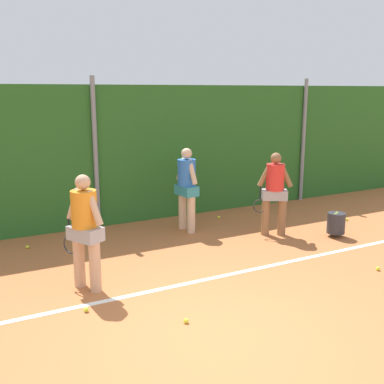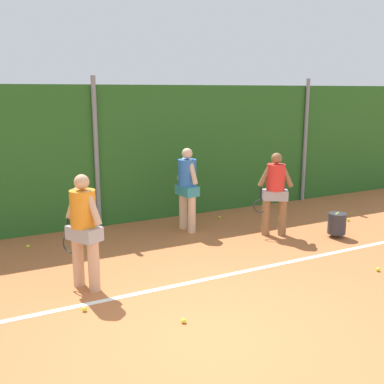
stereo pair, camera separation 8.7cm
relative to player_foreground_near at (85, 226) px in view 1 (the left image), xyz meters
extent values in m
plane|color=#B76638|center=(1.04, -0.56, -0.98)|extent=(30.08, 30.08, 0.00)
cube|color=#286023|center=(1.04, 3.18, 0.54)|extent=(19.55, 0.25, 3.04)
cylinder|color=gray|center=(1.04, 3.01, 0.63)|extent=(0.10, 0.10, 3.22)
cylinder|color=gray|center=(6.68, 3.01, 0.63)|extent=(0.10, 0.10, 3.22)
cube|color=white|center=(1.04, -0.54, -0.98)|extent=(14.29, 0.10, 0.01)
cylinder|color=tan|center=(0.08, -0.15, -0.60)|extent=(0.17, 0.17, 0.77)
cylinder|color=tan|center=(-0.08, 0.15, -0.60)|extent=(0.17, 0.17, 0.77)
cube|color=#99999E|center=(0.00, 0.00, -0.11)|extent=(0.50, 0.59, 0.20)
cylinder|color=orange|center=(0.00, 0.00, 0.26)|extent=(0.37, 0.37, 0.55)
sphere|color=tan|center=(0.00, 0.00, 0.66)|extent=(0.22, 0.22, 0.22)
cylinder|color=tan|center=(0.10, -0.19, 0.31)|extent=(0.20, 0.29, 0.52)
cylinder|color=tan|center=(-0.10, 0.19, 0.31)|extent=(0.20, 0.29, 0.52)
cylinder|color=black|center=(-0.18, 0.24, -0.06)|extent=(0.03, 0.03, 0.28)
torus|color=#26262B|center=(-0.18, 0.24, -0.33)|extent=(0.15, 0.26, 0.28)
cylinder|color=#8C603D|center=(4.24, 0.75, -0.60)|extent=(0.17, 0.17, 0.75)
cylinder|color=#8C603D|center=(3.96, 0.92, -0.60)|extent=(0.17, 0.17, 0.75)
cube|color=#99999E|center=(4.10, 0.84, -0.13)|extent=(0.58, 0.51, 0.20)
cylinder|color=red|center=(4.10, 0.84, 0.24)|extent=(0.37, 0.37, 0.53)
sphere|color=#8C603D|center=(4.10, 0.84, 0.62)|extent=(0.22, 0.22, 0.22)
cylinder|color=#8C603D|center=(4.28, 0.73, 0.28)|extent=(0.28, 0.21, 0.51)
cylinder|color=#8C603D|center=(3.92, 0.94, 0.28)|extent=(0.28, 0.21, 0.51)
cylinder|color=black|center=(3.82, 0.94, -0.09)|extent=(0.03, 0.03, 0.28)
torus|color=#26262B|center=(3.82, 0.94, -0.36)|extent=(0.26, 0.17, 0.28)
cylinder|color=beige|center=(2.64, 2.11, -0.59)|extent=(0.17, 0.17, 0.77)
cylinder|color=beige|center=(2.67, 1.76, -0.59)|extent=(0.17, 0.17, 0.77)
cube|color=teal|center=(2.65, 1.94, -0.10)|extent=(0.35, 0.54, 0.21)
cylinder|color=blue|center=(2.65, 1.94, 0.28)|extent=(0.38, 0.38, 0.55)
sphere|color=beige|center=(2.65, 1.94, 0.67)|extent=(0.22, 0.22, 0.22)
cylinder|color=beige|center=(2.63, 2.15, 0.32)|extent=(0.12, 0.31, 0.52)
cylinder|color=beige|center=(2.67, 1.72, 0.32)|extent=(0.12, 0.31, 0.52)
cylinder|color=#2D2D33|center=(5.15, 0.14, -0.69)|extent=(0.36, 0.36, 0.42)
cylinder|color=#2D2D33|center=(5.28, 0.14, -0.94)|extent=(0.02, 0.02, 0.08)
cylinder|color=#2D2D33|center=(5.03, 0.14, -0.94)|extent=(0.02, 0.02, 0.08)
cylinder|color=#2D2D33|center=(5.15, 0.27, -0.94)|extent=(0.02, 0.02, 0.08)
sphere|color=#CCDB33|center=(5.19, 0.17, -0.50)|extent=(0.07, 0.07, 0.07)
sphere|color=#CCDB33|center=(5.10, 0.12, -0.50)|extent=(0.07, 0.07, 0.07)
sphere|color=#CCDB33|center=(0.84, -1.63, -0.95)|extent=(0.07, 0.07, 0.07)
sphere|color=#CCDB33|center=(-0.55, 2.29, -0.95)|extent=(0.07, 0.07, 0.07)
sphere|color=#CCDB33|center=(3.73, 2.40, -0.95)|extent=(0.07, 0.07, 0.07)
sphere|color=#CCDB33|center=(4.46, -1.53, -0.95)|extent=(0.07, 0.07, 0.07)
sphere|color=#CCDB33|center=(-0.22, -0.73, -0.95)|extent=(0.07, 0.07, 0.07)
sphere|color=#CCDB33|center=(6.24, 0.89, -0.95)|extent=(0.07, 0.07, 0.07)
camera|label=1|loc=(-1.57, -6.43, 1.94)|focal=42.81mm
camera|label=2|loc=(-1.49, -6.47, 1.94)|focal=42.81mm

